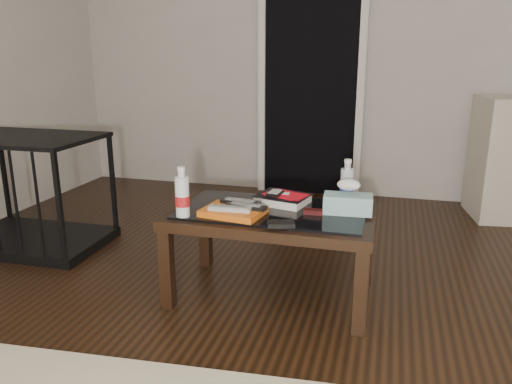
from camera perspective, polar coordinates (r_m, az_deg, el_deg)
ground at (r=2.19m, az=5.46°, el=-17.83°), size 5.00×5.00×0.00m
doorway at (r=4.33m, az=6.29°, el=13.15°), size 0.90×0.08×2.07m
coffee_table at (r=2.48m, az=1.90°, el=-3.39°), size 1.00×0.60×0.46m
pet_crate at (r=3.50m, az=-24.29°, el=-1.96°), size 0.91×0.62×0.71m
magazines at (r=2.38m, az=-2.61°, el=-2.24°), size 0.31×0.25×0.03m
remote_silver at (r=2.34m, az=-3.03°, el=-1.89°), size 0.20×0.06×0.02m
remote_black_front at (r=2.37m, az=-1.11°, el=-1.61°), size 0.21×0.08×0.02m
remote_black_back at (r=2.44m, az=-1.80°, el=-1.10°), size 0.20×0.07×0.02m
textbook at (r=2.55m, az=3.09°, el=-0.81°), size 0.29×0.25×0.05m
dvd_mailers at (r=2.55m, az=3.26°, el=-0.23°), size 0.23×0.20×0.01m
ipod at (r=2.53m, az=2.20°, el=-0.09°), size 0.08×0.11×0.02m
flip_phone at (r=2.40m, az=6.58°, el=-2.25°), size 0.09×0.05×0.02m
wallet at (r=2.22m, az=2.86°, el=-3.67°), size 0.14×0.10×0.02m
water_bottle_left at (r=2.35m, az=-8.44°, el=0.02°), size 0.08×0.08×0.24m
water_bottle_right at (r=2.53m, az=10.35°, el=1.05°), size 0.07×0.07×0.24m
tissue_box at (r=2.43m, az=10.45°, el=-1.34°), size 0.24×0.13×0.09m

